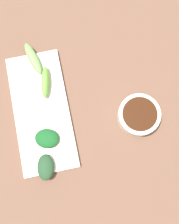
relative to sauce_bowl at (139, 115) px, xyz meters
The scene contains 7 objects.
tabletop 0.11m from the sauce_bowl, 18.95° to the right, with size 2.10×2.10×0.02m, color brown.
sauce_bowl is the anchor object (origin of this frame).
serving_plate 0.25m from the sauce_bowl, 15.01° to the right, with size 0.14×0.32×0.01m, color silver.
broccoli_stalk_0 0.25m from the sauce_bowl, 31.83° to the right, with size 0.02×0.08×0.03m, color #68B742.
broccoli_leafy_1 0.26m from the sauce_bowl, 17.26° to the left, with size 0.04×0.06×0.02m, color #234729.
broccoli_leafy_2 0.24m from the sauce_bowl, ahead, with size 0.06×0.05×0.02m, color #175623.
broccoli_stalk_3 0.31m from the sauce_bowl, 41.12° to the right, with size 0.02×0.09×0.02m, color #71B158.
Camera 1 is at (0.04, 0.13, 0.69)m, focal length 42.38 mm.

